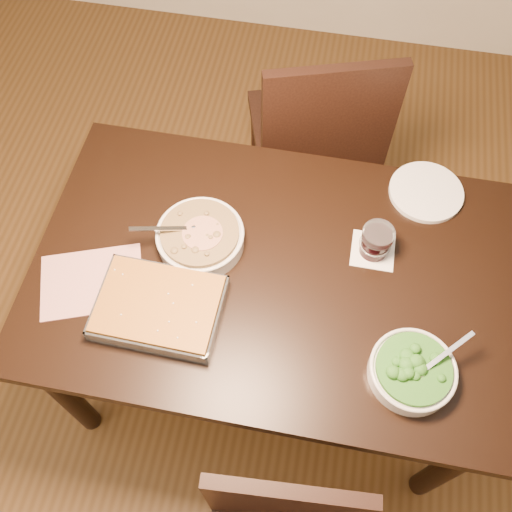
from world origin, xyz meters
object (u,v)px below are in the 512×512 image
stew_bowl (200,237)px  baking_dish (159,307)px  dinner_plate (426,192)px  chair_far (318,135)px  broccoli_bowl (412,371)px  table (272,285)px  wine_tumbler (376,241)px

stew_bowl → baking_dish: 0.25m
dinner_plate → chair_far: size_ratio=0.23×
baking_dish → broccoli_bowl: bearing=-3.1°
dinner_plate → chair_far: bearing=136.2°
stew_bowl → table: bearing=-12.7°
table → baking_dish: bearing=-146.7°
broccoli_bowl → baking_dish: size_ratio=0.66×
baking_dish → wine_tumbler: wine_tumbler is taller
dinner_plate → stew_bowl: bearing=-154.6°
stew_bowl → chair_far: (0.28, 0.66, -0.23)m
stew_bowl → chair_far: 0.76m
broccoli_bowl → table: bearing=149.3°
stew_bowl → baking_dish: (-0.06, -0.24, -0.01)m
stew_bowl → wine_tumbler: (0.50, 0.07, 0.02)m
stew_bowl → broccoli_bowl: size_ratio=1.23×
wine_tumbler → baking_dish: bearing=-151.4°
table → dinner_plate: bearing=40.4°
stew_bowl → dinner_plate: stew_bowl is taller
chair_far → stew_bowl: bearing=49.5°
stew_bowl → broccoli_bowl: 0.70m
chair_far → table: bearing=68.1°
baking_dish → chair_far: chair_far is taller
broccoli_bowl → chair_far: bearing=110.3°
dinner_plate → chair_far: (-0.37, 0.36, -0.21)m
wine_tumbler → chair_far: chair_far is taller
baking_dish → dinner_plate: baking_dish is taller
broccoli_bowl → dinner_plate: size_ratio=0.98×
table → wine_tumbler: (0.28, 0.12, 0.15)m
wine_tumbler → stew_bowl: bearing=-172.3°
table → dinner_plate: 0.56m
table → baking_dish: 0.36m
dinner_plate → wine_tumbler: bearing=-121.1°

